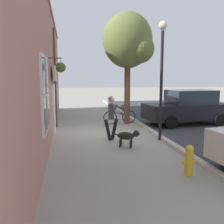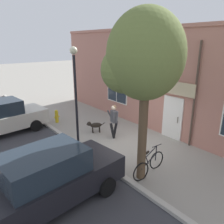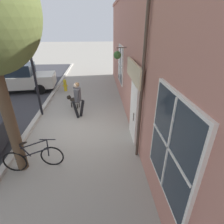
# 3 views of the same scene
# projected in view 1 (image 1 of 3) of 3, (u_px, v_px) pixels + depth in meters

# --- Properties ---
(ground_plane) EXTENTS (90.00, 90.00, 0.00)m
(ground_plane) POSITION_uv_depth(u_px,v_px,m) (106.00, 133.00, 10.70)
(ground_plane) COLOR gray
(storefront_facade) EXTENTS (0.95, 18.00, 5.33)m
(storefront_facade) POSITION_uv_depth(u_px,v_px,m) (47.00, 71.00, 9.93)
(storefront_facade) COLOR #B27566
(storefront_facade) RESTS_ON ground_plane
(pedestrian_walking) EXTENTS (0.59, 0.60, 1.69)m
(pedestrian_walking) POSITION_uv_depth(u_px,v_px,m) (111.00, 114.00, 9.49)
(pedestrian_walking) COLOR black
(pedestrian_walking) RESTS_ON ground_plane
(dog_on_leash) EXTENTS (0.93, 0.55, 0.64)m
(dog_on_leash) POSITION_uv_depth(u_px,v_px,m) (128.00, 136.00, 8.53)
(dog_on_leash) COLOR black
(dog_on_leash) RESTS_ON ground_plane
(street_tree_by_curb) EXTENTS (2.49, 2.25, 5.59)m
(street_tree_by_curb) POSITION_uv_depth(u_px,v_px,m) (130.00, 42.00, 12.38)
(street_tree_by_curb) COLOR brown
(street_tree_by_curb) RESTS_ON ground_plane
(leaning_bicycle) EXTENTS (1.73, 0.26, 1.01)m
(leaning_bicycle) POSITION_uv_depth(u_px,v_px,m) (120.00, 116.00, 12.92)
(leaning_bicycle) COLOR black
(leaning_bicycle) RESTS_ON ground_plane
(parked_car_mid_block) EXTENTS (4.44, 2.22, 1.75)m
(parked_car_mid_block) POSITION_uv_depth(u_px,v_px,m) (188.00, 107.00, 12.69)
(parked_car_mid_block) COLOR black
(parked_car_mid_block) RESTS_ON ground_plane
(street_lamp) EXTENTS (0.32, 0.32, 4.41)m
(street_lamp) POSITION_uv_depth(u_px,v_px,m) (162.00, 63.00, 9.19)
(street_lamp) COLOR black
(street_lamp) RESTS_ON ground_plane
(fire_hydrant) EXTENTS (0.34, 0.20, 0.77)m
(fire_hydrant) POSITION_uv_depth(u_px,v_px,m) (189.00, 160.00, 6.08)
(fire_hydrant) COLOR gold
(fire_hydrant) RESTS_ON ground_plane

